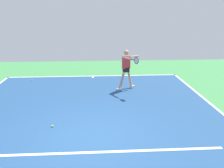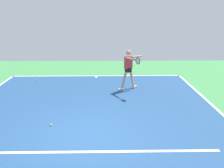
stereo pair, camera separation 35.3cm
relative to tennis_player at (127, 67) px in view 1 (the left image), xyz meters
name	(u,v)px [view 1 (the left image)]	position (x,y,z in m)	size (l,w,h in m)	color
ground_plane	(90,138)	(1.57, 4.33, -1.03)	(21.49, 21.49, 0.00)	#428E4C
court_surface	(90,138)	(1.57, 4.33, -1.03)	(9.27, 13.35, 0.00)	navy
court_line_baseline_near	(93,76)	(1.57, -2.29, -1.03)	(9.27, 0.10, 0.01)	white
court_line_service	(89,152)	(1.57, 5.07, -1.03)	(6.96, 0.10, 0.01)	white
court_line_centre_mark	(93,77)	(1.57, -2.09, -1.03)	(0.10, 0.30, 0.01)	white
tennis_player	(127,67)	(0.00, 0.00, 0.00)	(1.10, 1.40, 1.80)	tan
tennis_ball_far_corner	(53,126)	(2.72, 3.62, -1.00)	(0.07, 0.07, 0.07)	#C6E53D
tennis_ball_near_player	(32,80)	(4.68, -1.54, -1.00)	(0.07, 0.07, 0.07)	#CCE033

